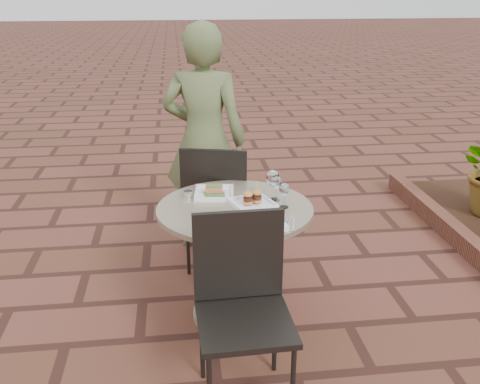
{
  "coord_description": "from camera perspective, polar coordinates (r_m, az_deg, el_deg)",
  "views": [
    {
      "loc": [
        -0.56,
        -3.04,
        1.92
      ],
      "look_at": [
        -0.22,
        -0.23,
        0.82
      ],
      "focal_mm": 40.0,
      "sensor_mm": 36.0,
      "label": 1
    }
  ],
  "objects": [
    {
      "name": "chair_far",
      "position": [
        3.68,
        -2.54,
        -0.67
      ],
      "size": [
        0.53,
        0.53,
        0.93
      ],
      "rotation": [
        0.0,
        0.0,
        2.91
      ],
      "color": "black",
      "rests_on": "ground"
    },
    {
      "name": "planter_curb",
      "position": [
        4.39,
        23.56,
        -5.56
      ],
      "size": [
        0.12,
        3.0,
        0.15
      ],
      "primitive_type": "cube",
      "color": "brown",
      "rests_on": "ground"
    },
    {
      "name": "wine_glass_right",
      "position": [
        3.03,
        4.77,
        0.17
      ],
      "size": [
        0.06,
        0.06,
        0.15
      ],
      "color": "white",
      "rests_on": "cafe_table"
    },
    {
      "name": "wine_glass_mid",
      "position": [
        3.13,
        3.5,
        1.41
      ],
      "size": [
        0.08,
        0.08,
        0.18
      ],
      "color": "white",
      "rests_on": "cafe_table"
    },
    {
      "name": "plate_tuna",
      "position": [
        2.82,
        1.7,
        -3.41
      ],
      "size": [
        0.33,
        0.33,
        0.03
      ],
      "rotation": [
        0.0,
        0.0,
        0.35
      ],
      "color": "white",
      "rests_on": "cafe_table"
    },
    {
      "name": "cutlery_set",
      "position": [
        2.85,
        5.2,
        -3.46
      ],
      "size": [
        0.16,
        0.23,
        0.0
      ],
      "primitive_type": null,
      "rotation": [
        0.0,
        0.0,
        -0.33
      ],
      "color": "silver",
      "rests_on": "cafe_table"
    },
    {
      "name": "chair_near",
      "position": [
        2.59,
        0.19,
        -10.75
      ],
      "size": [
        0.45,
        0.45,
        0.93
      ],
      "rotation": [
        0.0,
        0.0,
        0.03
      ],
      "color": "black",
      "rests_on": "ground"
    },
    {
      "name": "ground",
      "position": [
        3.64,
        3.09,
        -10.65
      ],
      "size": [
        60.0,
        60.0,
        0.0
      ],
      "primitive_type": "plane",
      "color": "#5A2D23",
      "rests_on": "ground"
    },
    {
      "name": "cafe_table",
      "position": [
        3.17,
        -0.54,
        -5.69
      ],
      "size": [
        0.9,
        0.9,
        0.73
      ],
      "color": "gray",
      "rests_on": "ground"
    },
    {
      "name": "wine_glass_far",
      "position": [
        3.14,
        3.86,
        1.02
      ],
      "size": [
        0.07,
        0.07,
        0.15
      ],
      "color": "white",
      "rests_on": "cafe_table"
    },
    {
      "name": "steel_ramekin",
      "position": [
        3.22,
        -5.55,
        -0.22
      ],
      "size": [
        0.07,
        0.07,
        0.04
      ],
      "primitive_type": "cylinder",
      "rotation": [
        0.0,
        0.0,
        0.39
      ],
      "color": "silver",
      "rests_on": "cafe_table"
    },
    {
      "name": "plate_sliders",
      "position": [
        3.07,
        1.33,
        -0.99
      ],
      "size": [
        0.29,
        0.29,
        0.15
      ],
      "rotation": [
        0.0,
        0.0,
        0.33
      ],
      "color": "white",
      "rests_on": "cafe_table"
    },
    {
      "name": "diner",
      "position": [
        3.95,
        -3.85,
        5.51
      ],
      "size": [
        0.71,
        0.57,
        1.7
      ],
      "primitive_type": "imported",
      "rotation": [
        0.0,
        0.0,
        2.86
      ],
      "color": "#4E5A32",
      "rests_on": "ground"
    },
    {
      "name": "plate_salmon",
      "position": [
        3.23,
        -2.77,
        -0.03
      ],
      "size": [
        0.26,
        0.26,
        0.06
      ],
      "rotation": [
        0.0,
        0.0,
        -0.11
      ],
      "color": "white",
      "rests_on": "cafe_table"
    }
  ]
}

